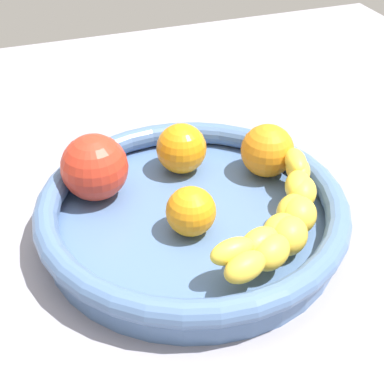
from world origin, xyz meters
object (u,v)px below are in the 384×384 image
Objects in this scene: fruit_bowl at (192,213)px; orange_mid_left at (267,151)px; banana_draped_left at (287,221)px; banana_draped_right at (280,214)px; orange_mid_right at (191,211)px; tomato_red at (95,167)px; orange_front at (181,149)px.

orange_mid_left is at bearing -66.93° from fruit_bowl.
banana_draped_left is 1.01cm from banana_draped_right.
orange_mid_right is at bearing 61.24° from banana_draped_left.
banana_draped_right is at bearing -129.81° from tomato_red.
fruit_bowl is at bearing 46.31° from banana_draped_left.
orange_front reaches higher than banana_draped_left.
orange_mid_right reaches higher than banana_draped_left.
orange_mid_left is at bearing -113.77° from orange_front.
orange_mid_left is at bearing -19.40° from banana_draped_right.
orange_mid_left is at bearing -96.94° from tomato_red.
orange_mid_left reaches higher than orange_front.
banana_draped_left is (-7.00, -7.33, 2.31)cm from fruit_bowl.
banana_draped_right is at bearing 19.19° from banana_draped_left.
fruit_bowl is 5.63× the size of orange_front.
orange_mid_right is 12.12cm from tomato_red.
orange_front is at bearing -14.15° from orange_mid_right.
orange_front is (14.61, 5.23, 0.17)cm from banana_draped_right.
tomato_red is (6.94, 8.60, 3.42)cm from fruit_bowl.
fruit_bowl is at bearing -22.18° from orange_mid_right.
fruit_bowl is 4.50× the size of tomato_red.
banana_draped_right is 20.34cm from tomato_red.
fruit_bowl is 12.03cm from orange_mid_left.
orange_front is 10.53cm from tomato_red.
orange_front is at bearing 66.23° from orange_mid_left.
orange_mid_left is 1.20× the size of orange_mid_right.
orange_mid_right is at bearing -140.92° from tomato_red.
fruit_bowl is 2.00× the size of banana_draped_left.
banana_draped_left is at bearing -131.18° from tomato_red.
banana_draped_left is 21.20cm from tomato_red.
tomato_red is at bearing 83.06° from orange_mid_left.
orange_mid_right is (4.57, 8.32, 0.02)cm from banana_draped_left.
fruit_bowl is 9.61cm from banana_draped_right.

